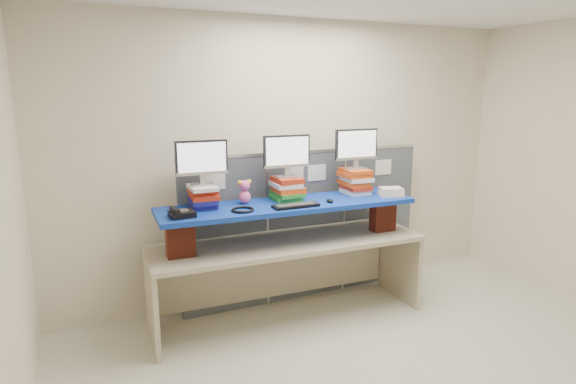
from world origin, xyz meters
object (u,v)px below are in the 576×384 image
keyboard (296,206)px  desk_phone (181,213)px  monitor_center (287,153)px  monitor_right (356,146)px  blue_board (288,205)px  monitor_left (202,160)px  desk (288,257)px

keyboard → desk_phone: (-0.97, 0.09, 0.02)m
monitor_center → desk_phone: monitor_center is taller
monitor_center → monitor_right: monitor_right is taller
blue_board → keyboard: 0.17m
monitor_left → monitor_center: size_ratio=1.00×
monitor_left → keyboard: size_ratio=1.08×
monitor_center → monitor_right: 0.72m
monitor_left → monitor_center: 0.78m
monitor_center → keyboard: (-0.04, -0.28, -0.42)m
desk → monitor_right: size_ratio=5.72×
blue_board → keyboard: size_ratio=5.66×
desk → monitor_center: 0.95m
blue_board → monitor_right: size_ratio=5.23×
monitor_center → keyboard: bearing=-96.3°
keyboard → desk_phone: 0.98m
desk → desk_phone: size_ratio=12.61×
monitor_left → desk_phone: (-0.24, -0.23, -0.38)m
monitor_left → keyboard: bearing=-21.0°
monitor_left → desk_phone: 0.51m
blue_board → monitor_left: size_ratio=5.23×
monitor_right → desk_phone: 1.80m
blue_board → keyboard: (-0.00, -0.17, 0.03)m
monitor_right → keyboard: (-0.76, -0.25, -0.45)m
monitor_center → monitor_right: bearing=0.0°
monitor_left → monitor_right: monitor_right is taller
blue_board → keyboard: bearing=-88.4°
blue_board → monitor_left: bearing=170.9°
desk → keyboard: size_ratio=6.19×
desk_phone → blue_board: bearing=0.8°
desk → monitor_center: monitor_center is taller
keyboard → monitor_left: bearing=157.3°
desk → desk_phone: bearing=-172.9°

